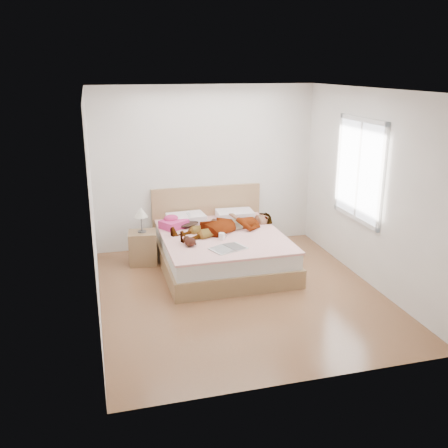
{
  "coord_description": "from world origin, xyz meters",
  "views": [
    {
      "loc": [
        -1.75,
        -5.74,
        2.86
      ],
      "look_at": [
        0.0,
        0.85,
        0.7
      ],
      "focal_mm": 40.0,
      "sensor_mm": 36.0,
      "label": 1
    }
  ],
  "objects_px": {
    "phone": "(189,214)",
    "plush_toy": "(190,241)",
    "woman": "(227,222)",
    "coffee_mug": "(222,236)",
    "towel": "(173,223)",
    "magazine": "(228,248)",
    "nightstand": "(143,245)",
    "bed": "(221,247)"
  },
  "relations": [
    {
      "from": "bed",
      "to": "magazine",
      "type": "distance_m",
      "value": 0.74
    },
    {
      "from": "magazine",
      "to": "coffee_mug",
      "type": "xyz_separation_m",
      "value": [
        0.02,
        0.4,
        0.04
      ]
    },
    {
      "from": "woman",
      "to": "plush_toy",
      "type": "distance_m",
      "value": 0.87
    },
    {
      "from": "bed",
      "to": "nightstand",
      "type": "bearing_deg",
      "value": 162.27
    },
    {
      "from": "magazine",
      "to": "plush_toy",
      "type": "relative_size",
      "value": 2.16
    },
    {
      "from": "bed",
      "to": "magazine",
      "type": "xyz_separation_m",
      "value": [
        -0.08,
        -0.7,
        0.24
      ]
    },
    {
      "from": "towel",
      "to": "coffee_mug",
      "type": "distance_m",
      "value": 0.92
    },
    {
      "from": "plush_toy",
      "to": "nightstand",
      "type": "distance_m",
      "value": 1.02
    },
    {
      "from": "plush_toy",
      "to": "nightstand",
      "type": "height_order",
      "value": "nightstand"
    },
    {
      "from": "bed",
      "to": "phone",
      "type": "bearing_deg",
      "value": 127.27
    },
    {
      "from": "woman",
      "to": "plush_toy",
      "type": "relative_size",
      "value": 6.78
    },
    {
      "from": "coffee_mug",
      "to": "nightstand",
      "type": "bearing_deg",
      "value": 148.26
    },
    {
      "from": "coffee_mug",
      "to": "plush_toy",
      "type": "bearing_deg",
      "value": -163.97
    },
    {
      "from": "magazine",
      "to": "nightstand",
      "type": "distance_m",
      "value": 1.5
    },
    {
      "from": "coffee_mug",
      "to": "towel",
      "type": "bearing_deg",
      "value": 129.02
    },
    {
      "from": "magazine",
      "to": "plush_toy",
      "type": "xyz_separation_m",
      "value": [
        -0.48,
        0.26,
        0.06
      ]
    },
    {
      "from": "plush_toy",
      "to": "nightstand",
      "type": "bearing_deg",
      "value": 125.33
    },
    {
      "from": "magazine",
      "to": "plush_toy",
      "type": "distance_m",
      "value": 0.55
    },
    {
      "from": "towel",
      "to": "plush_toy",
      "type": "distance_m",
      "value": 0.86
    },
    {
      "from": "coffee_mug",
      "to": "plush_toy",
      "type": "distance_m",
      "value": 0.52
    },
    {
      "from": "plush_toy",
      "to": "coffee_mug",
      "type": "bearing_deg",
      "value": 16.03
    },
    {
      "from": "woman",
      "to": "nightstand",
      "type": "distance_m",
      "value": 1.31
    },
    {
      "from": "bed",
      "to": "plush_toy",
      "type": "xyz_separation_m",
      "value": [
        -0.56,
        -0.44,
        0.3
      ]
    },
    {
      "from": "woman",
      "to": "plush_toy",
      "type": "bearing_deg",
      "value": -68.2
    },
    {
      "from": "coffee_mug",
      "to": "woman",
      "type": "bearing_deg",
      "value": 66.15
    },
    {
      "from": "woman",
      "to": "coffee_mug",
      "type": "relative_size",
      "value": 13.99
    },
    {
      "from": "towel",
      "to": "magazine",
      "type": "relative_size",
      "value": 0.89
    },
    {
      "from": "woman",
      "to": "magazine",
      "type": "relative_size",
      "value": 3.14
    },
    {
      "from": "magazine",
      "to": "woman",
      "type": "bearing_deg",
      "value": 76.4
    },
    {
      "from": "bed",
      "to": "coffee_mug",
      "type": "distance_m",
      "value": 0.42
    },
    {
      "from": "coffee_mug",
      "to": "nightstand",
      "type": "distance_m",
      "value": 1.28
    },
    {
      "from": "phone",
      "to": "plush_toy",
      "type": "xyz_separation_m",
      "value": [
        -0.17,
        -0.94,
        -0.1
      ]
    },
    {
      "from": "phone",
      "to": "coffee_mug",
      "type": "distance_m",
      "value": 0.87
    },
    {
      "from": "coffee_mug",
      "to": "plush_toy",
      "type": "height_order",
      "value": "plush_toy"
    },
    {
      "from": "bed",
      "to": "towel",
      "type": "bearing_deg",
      "value": 146.92
    },
    {
      "from": "bed",
      "to": "plush_toy",
      "type": "relative_size",
      "value": 8.34
    },
    {
      "from": "woman",
      "to": "plush_toy",
      "type": "xyz_separation_m",
      "value": [
        -0.67,
        -0.54,
        -0.05
      ]
    },
    {
      "from": "bed",
      "to": "nightstand",
      "type": "distance_m",
      "value": 1.18
    },
    {
      "from": "towel",
      "to": "magazine",
      "type": "bearing_deg",
      "value": -63.19
    },
    {
      "from": "coffee_mug",
      "to": "bed",
      "type": "bearing_deg",
      "value": 78.49
    },
    {
      "from": "bed",
      "to": "magazine",
      "type": "height_order",
      "value": "bed"
    },
    {
      "from": "towel",
      "to": "nightstand",
      "type": "bearing_deg",
      "value": -173.13
    }
  ]
}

